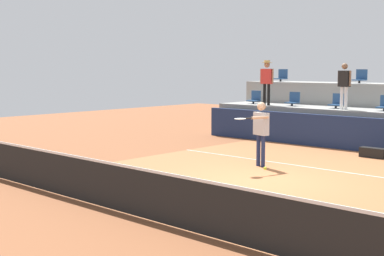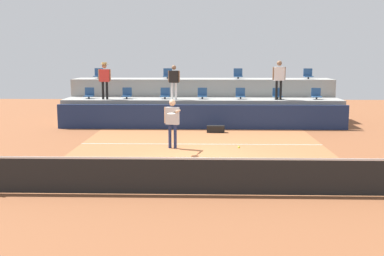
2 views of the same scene
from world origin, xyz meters
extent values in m
plane|color=brown|center=(0.00, 0.00, 0.00)|extent=(40.00, 40.00, 0.00)
cube|color=#A36038|center=(0.00, 1.00, 0.00)|extent=(9.00, 10.00, 0.01)
cube|color=silver|center=(0.00, 2.40, 0.01)|extent=(9.00, 0.06, 0.00)
cube|color=black|center=(0.00, -4.00, 0.46)|extent=(10.40, 0.01, 0.87)
cube|color=white|center=(0.00, -4.00, 0.89)|extent=(10.40, 0.02, 0.05)
cube|color=navy|center=(0.00, 6.00, 0.55)|extent=(13.00, 0.16, 1.10)
cube|color=gray|center=(0.00, 7.30, 0.62)|extent=(13.00, 1.80, 1.25)
cube|color=gray|center=(0.00, 9.10, 1.05)|extent=(13.00, 1.80, 2.10)
cylinder|color=#2D2D33|center=(-5.35, 7.15, 1.30)|extent=(0.08, 0.08, 0.10)
cube|color=navy|center=(-5.35, 7.15, 1.37)|extent=(0.44, 0.40, 0.04)
cube|color=navy|center=(-5.35, 7.33, 1.58)|extent=(0.44, 0.04, 0.38)
cylinder|color=#2D2D33|center=(-3.56, 7.15, 1.30)|extent=(0.08, 0.08, 0.10)
cube|color=navy|center=(-3.56, 7.15, 1.37)|extent=(0.44, 0.40, 0.04)
cube|color=navy|center=(-3.56, 7.33, 1.58)|extent=(0.44, 0.04, 0.38)
cylinder|color=#2D2D33|center=(-1.75, 7.15, 1.30)|extent=(0.08, 0.08, 0.10)
cube|color=navy|center=(-1.75, 7.15, 1.37)|extent=(0.44, 0.40, 0.04)
cube|color=navy|center=(-1.75, 7.33, 1.58)|extent=(0.44, 0.04, 0.38)
cylinder|color=#2D2D33|center=(0.01, 7.15, 1.30)|extent=(0.08, 0.08, 0.10)
cube|color=navy|center=(0.01, 7.15, 1.37)|extent=(0.44, 0.40, 0.04)
cube|color=navy|center=(0.01, 7.33, 1.58)|extent=(0.44, 0.04, 0.38)
cylinder|color=#2D2D33|center=(1.80, 7.15, 1.30)|extent=(0.08, 0.08, 0.10)
cube|color=navy|center=(1.80, 7.15, 1.37)|extent=(0.44, 0.40, 0.04)
cube|color=navy|center=(1.80, 7.33, 1.58)|extent=(0.44, 0.04, 0.38)
cylinder|color=#2D2D33|center=(3.53, 7.15, 1.30)|extent=(0.08, 0.08, 0.10)
cube|color=navy|center=(3.53, 7.15, 1.37)|extent=(0.44, 0.40, 0.04)
cube|color=navy|center=(3.53, 7.33, 1.58)|extent=(0.44, 0.04, 0.38)
cylinder|color=#2D2D33|center=(5.34, 7.15, 1.30)|extent=(0.08, 0.08, 0.10)
cube|color=navy|center=(5.34, 7.15, 1.37)|extent=(0.44, 0.40, 0.04)
cube|color=navy|center=(5.34, 7.33, 1.58)|extent=(0.44, 0.04, 0.38)
cylinder|color=#2D2D33|center=(-5.28, 8.95, 2.15)|extent=(0.08, 0.08, 0.10)
cube|color=navy|center=(-5.28, 8.95, 2.22)|extent=(0.44, 0.40, 0.04)
cube|color=navy|center=(-5.28, 9.13, 2.43)|extent=(0.44, 0.04, 0.38)
cylinder|color=#2D2D33|center=(-1.76, 8.95, 2.15)|extent=(0.08, 0.08, 0.10)
cube|color=navy|center=(-1.76, 8.95, 2.22)|extent=(0.44, 0.40, 0.04)
cube|color=navy|center=(-1.76, 9.13, 2.43)|extent=(0.44, 0.04, 0.38)
cylinder|color=#2D2D33|center=(1.80, 8.95, 2.15)|extent=(0.08, 0.08, 0.10)
cube|color=navy|center=(1.80, 8.95, 2.22)|extent=(0.44, 0.40, 0.04)
cube|color=navy|center=(1.80, 9.13, 2.43)|extent=(0.44, 0.04, 0.38)
cylinder|color=#2D2D33|center=(5.31, 8.95, 2.15)|extent=(0.08, 0.08, 0.10)
cube|color=navy|center=(5.31, 8.95, 2.22)|extent=(0.44, 0.40, 0.04)
cube|color=navy|center=(5.31, 9.13, 2.43)|extent=(0.44, 0.04, 0.38)
cylinder|color=navy|center=(-1.11, 1.65, 0.43)|extent=(0.13, 0.13, 0.86)
cylinder|color=navy|center=(-0.92, 1.60, 0.43)|extent=(0.13, 0.13, 0.86)
cube|color=#B2B2B7|center=(-1.01, 1.63, 1.17)|extent=(0.50, 0.29, 0.61)
sphere|color=tan|center=(-1.01, 1.63, 1.64)|extent=(0.28, 0.28, 0.23)
cylinder|color=tan|center=(-1.27, 1.69, 1.19)|extent=(0.09, 0.09, 0.58)
cylinder|color=tan|center=(-0.82, 1.30, 1.38)|extent=(0.20, 0.55, 0.07)
cylinder|color=black|center=(-0.91, 0.94, 1.38)|extent=(0.10, 0.26, 0.04)
ellipsoid|color=silver|center=(-0.98, 0.66, 1.38)|extent=(0.33, 0.37, 0.03)
cylinder|color=black|center=(-4.60, 6.84, 1.66)|extent=(0.12, 0.12, 0.81)
cylinder|color=black|center=(-4.42, 6.86, 1.66)|extent=(0.12, 0.12, 0.81)
cube|color=red|center=(-4.51, 6.85, 2.35)|extent=(0.45, 0.21, 0.58)
sphere|color=#A87A5B|center=(-4.51, 6.85, 2.79)|extent=(0.24, 0.24, 0.22)
cylinder|color=#A87A5B|center=(-4.77, 6.83, 2.37)|extent=(0.08, 0.08, 0.54)
cylinder|color=#A87A5B|center=(-4.26, 6.87, 2.37)|extent=(0.08, 0.08, 0.54)
cylinder|color=tan|center=(-4.51, 6.85, 2.87)|extent=(0.43, 0.43, 0.01)
cylinder|color=tan|center=(-4.51, 6.85, 2.92)|extent=(0.25, 0.25, 0.09)
cylinder|color=white|center=(-1.39, 6.87, 1.64)|extent=(0.13, 0.13, 0.78)
cylinder|color=white|center=(-1.21, 6.83, 1.64)|extent=(0.13, 0.13, 0.78)
cube|color=black|center=(-1.30, 6.85, 2.31)|extent=(0.45, 0.27, 0.55)
sphere|color=#846047|center=(-1.30, 6.85, 2.73)|extent=(0.25, 0.25, 0.21)
cylinder|color=#846047|center=(-1.54, 6.90, 2.32)|extent=(0.08, 0.08, 0.52)
cylinder|color=#846047|center=(-1.06, 6.80, 2.32)|extent=(0.08, 0.08, 0.52)
cylinder|color=black|center=(3.42, 6.83, 1.69)|extent=(0.13, 0.13, 0.88)
cylinder|color=black|center=(3.62, 6.87, 1.69)|extent=(0.13, 0.13, 0.88)
cube|color=white|center=(3.52, 6.85, 2.44)|extent=(0.50, 0.26, 0.62)
sphere|color=#846047|center=(3.52, 6.85, 2.92)|extent=(0.28, 0.28, 0.24)
cylinder|color=#846047|center=(3.25, 6.80, 2.46)|extent=(0.08, 0.08, 0.59)
cylinder|color=#846047|center=(3.79, 6.90, 2.46)|extent=(0.08, 0.08, 0.59)
sphere|color=#CCE033|center=(1.15, -1.23, 0.62)|extent=(0.07, 0.07, 0.07)
cube|color=black|center=(0.60, 5.09, 0.15)|extent=(0.76, 0.28, 0.30)
camera|label=1|loc=(7.48, -10.25, 2.67)|focal=50.48mm
camera|label=2|loc=(0.14, -14.82, 3.33)|focal=43.94mm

